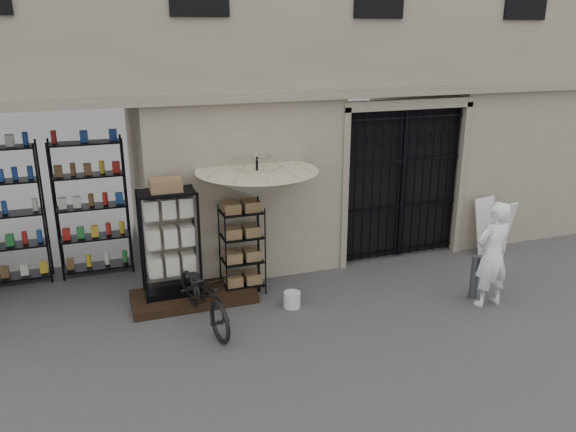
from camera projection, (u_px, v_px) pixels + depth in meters
name	position (u px, v px, depth m)	size (l,w,h in m)	color
ground	(367.00, 320.00, 8.66)	(80.00, 80.00, 0.00)	#252528
main_building	(283.00, 18.00, 10.85)	(14.00, 4.00, 9.00)	gray
shop_recess	(50.00, 206.00, 9.29)	(3.00, 1.70, 3.00)	black
shop_shelving	(50.00, 212.00, 9.80)	(2.70, 0.50, 2.50)	black
iron_gate	(398.00, 182.00, 10.79)	(2.50, 0.21, 3.00)	black
step_platform	(194.00, 296.00, 9.27)	(2.00, 0.90, 0.15)	black
display_cabinet	(170.00, 248.00, 9.00)	(0.90, 0.60, 1.88)	black
wire_rack	(242.00, 251.00, 9.41)	(0.77, 0.64, 1.52)	black
market_umbrella	(257.00, 177.00, 9.00)	(1.74, 1.78, 2.82)	black
white_bucket	(292.00, 300.00, 9.04)	(0.27, 0.27, 0.26)	silver
bicycle	(206.00, 323.00, 8.56)	(0.65, 0.98, 1.86)	black
steel_bollard	(474.00, 277.00, 9.30)	(0.14, 0.14, 0.74)	#565B62
shopkeeper	(486.00, 304.00, 9.18)	(0.64, 1.75, 0.42)	white
easel_sign	(493.00, 228.00, 11.01)	(0.64, 0.70, 1.12)	silver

